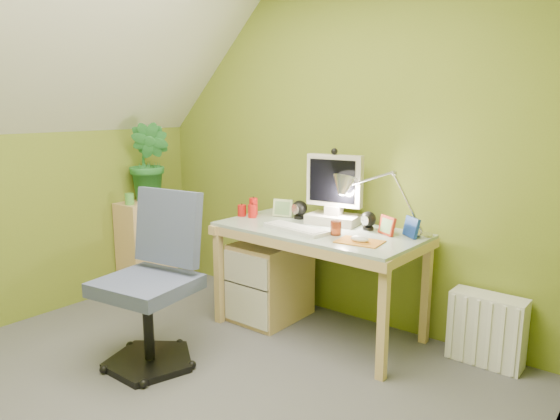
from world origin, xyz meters
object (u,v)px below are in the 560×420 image
Objects in this scene: monitor at (334,188)px; task_chair at (146,282)px; radiator at (487,329)px; side_ledge at (146,245)px; potted_plant at (150,162)px; desk at (318,281)px; desk_lamp at (398,188)px.

task_chair is (-0.51, -1.16, -0.44)m from monitor.
task_chair is at bearing -140.39° from radiator.
task_chair reaches higher than side_ledge.
monitor is 0.76× the size of potted_plant.
task_chair is (1.07, -0.82, 0.14)m from side_ledge.
radiator is (1.01, 0.08, -0.74)m from monitor.
desk is at bearing 5.84° from side_ledge.
potted_plant reaches higher than radiator.
task_chair is 1.99m from radiator.
desk is 1.31× the size of task_chair.
desk_lamp is at bearing -171.56° from radiator.
desk_lamp is 1.36× the size of radiator.
monitor is (0.00, 0.18, 0.60)m from desk.
task_chair is at bearing -130.24° from desk_lamp.
side_ledge is (-1.59, -0.34, -0.59)m from monitor.
desk_lamp is at bearing 8.31° from potted_plant.
desk is at bearing 54.10° from task_chair.
desk is 2.34× the size of desk_lamp.
task_chair is at bearing -37.23° from side_ledge.
side_ledge is 1.75× the size of radiator.
desk_lamp reaches higher than radiator.
monitor is at bearing 57.88° from task_chair.
radiator is at bearing 7.32° from desk_lamp.
desk is at bearing -98.47° from monitor.
side_ledge is 0.72× the size of task_chair.
potted_plant is at bearing -177.80° from monitor.
monitor is at bearing 91.93° from desk.
desk_lamp is 0.78× the size of side_ledge.
side_ledge is at bearing 134.51° from task_chair.
desk_lamp is 0.56× the size of task_chair.
side_ledge is (-2.04, -0.34, -0.63)m from desk_lamp.
side_ledge is at bearing -172.23° from desk.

